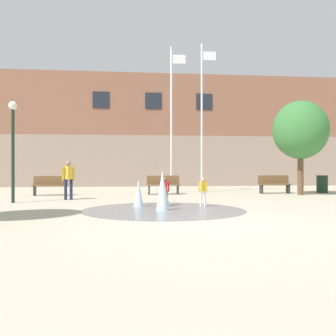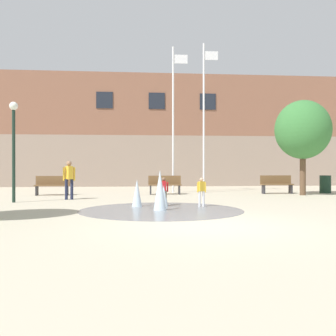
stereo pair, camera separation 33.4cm
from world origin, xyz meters
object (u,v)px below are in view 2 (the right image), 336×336
at_px(trash_can, 325,184).
at_px(lamp_post_left_lane, 14,136).
at_px(park_bench_center, 165,184).
at_px(park_bench_near_trashcan, 277,184).
at_px(teen_by_trashcan, 69,177).
at_px(flagpole_right, 204,113).
at_px(street_tree_near_building, 303,130).
at_px(flagpole_left, 174,115).
at_px(park_bench_far_left, 52,185).
at_px(child_in_fountain, 202,190).
at_px(child_with_pink_shirt, 164,189).

bearing_deg(trash_can, lamp_post_left_lane, -164.66).
relative_size(park_bench_center, park_bench_near_trashcan, 1.00).
height_order(teen_by_trashcan, flagpole_right, flagpole_right).
distance_m(park_bench_near_trashcan, trash_can, 2.62).
distance_m(park_bench_center, park_bench_near_trashcan, 5.63).
bearing_deg(street_tree_near_building, flagpole_left, 159.46).
xyz_separation_m(park_bench_center, park_bench_near_trashcan, (5.63, 0.01, 0.00)).
relative_size(park_bench_near_trashcan, lamp_post_left_lane, 0.42).
distance_m(park_bench_far_left, teen_by_trashcan, 2.86).
relative_size(park_bench_center, child_in_fountain, 1.62).
xyz_separation_m(park_bench_center, teen_by_trashcan, (-4.17, -2.67, 0.45)).
bearing_deg(child_in_fountain, flagpole_left, -115.97).
bearing_deg(lamp_post_left_lane, trash_can, 15.34).
xyz_separation_m(park_bench_near_trashcan, child_in_fountain, (-4.87, -5.95, 0.10)).
distance_m(park_bench_center, flagpole_right, 4.37).
relative_size(park_bench_center, trash_can, 1.78).
bearing_deg(street_tree_near_building, child_in_fountain, -139.96).
bearing_deg(child_with_pink_shirt, lamp_post_left_lane, -115.40).
height_order(park_bench_far_left, trash_can, park_bench_far_left).
bearing_deg(park_bench_near_trashcan, teen_by_trashcan, -164.70).
bearing_deg(child_with_pink_shirt, trash_can, 114.98).
bearing_deg(flagpole_left, trash_can, -7.00).
bearing_deg(park_bench_near_trashcan, child_in_fountain, -129.28).
bearing_deg(lamp_post_left_lane, park_bench_center, 32.03).
relative_size(park_bench_far_left, teen_by_trashcan, 1.01).
bearing_deg(child_in_fountain, child_with_pink_shirt, -45.94).
bearing_deg(flagpole_left, park_bench_center, -117.02).
bearing_deg(teen_by_trashcan, flagpole_left, -84.25).
height_order(park_bench_center, child_with_pink_shirt, child_with_pink_shirt).
height_order(lamp_post_left_lane, trash_can, lamp_post_left_lane).
relative_size(flagpole_left, street_tree_near_building, 1.68).
bearing_deg(lamp_post_left_lane, child_in_fountain, -17.58).
distance_m(park_bench_near_trashcan, lamp_post_left_lane, 12.44).
bearing_deg(street_tree_near_building, park_bench_far_left, 175.00).
bearing_deg(park_bench_far_left, child_in_fountain, -43.69).
bearing_deg(park_bench_center, lamp_post_left_lane, -147.97).
xyz_separation_m(teen_by_trashcan, lamp_post_left_lane, (-1.88, -1.11, 1.56)).
height_order(teen_by_trashcan, lamp_post_left_lane, lamp_post_left_lane).
bearing_deg(trash_can, child_with_pink_shirt, -147.04).
height_order(park_bench_near_trashcan, child_with_pink_shirt, child_with_pink_shirt).
height_order(park_bench_far_left, flagpole_left, flagpole_left).
relative_size(park_bench_near_trashcan, street_tree_near_building, 0.36).
bearing_deg(park_bench_far_left, park_bench_near_trashcan, 0.60).
bearing_deg(lamp_post_left_lane, park_bench_far_left, 79.25).
bearing_deg(park_bench_center, park_bench_far_left, -178.89).
height_order(child_with_pink_shirt, flagpole_left, flagpole_left).
xyz_separation_m(child_with_pink_shirt, child_in_fountain, (1.25, -0.41, 0.00)).
bearing_deg(park_bench_center, child_with_pink_shirt, -95.10).
height_order(child_with_pink_shirt, teen_by_trashcan, teen_by_trashcan).
distance_m(park_bench_far_left, flagpole_right, 8.42).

